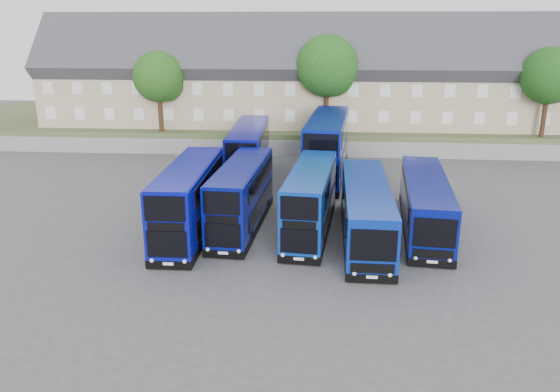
{
  "coord_description": "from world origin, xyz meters",
  "views": [
    {
      "loc": [
        1.52,
        -26.73,
        12.08
      ],
      "look_at": [
        -0.83,
        4.33,
        2.2
      ],
      "focal_mm": 35.0,
      "sensor_mm": 36.0,
      "label": 1
    }
  ],
  "objects_px": {
    "tree_west": "(160,79)",
    "tree_east": "(551,78)",
    "dd_front_mid": "(242,198)",
    "tree_mid": "(329,68)",
    "coach_east_a": "(366,212)",
    "dd_front_left": "(189,201)"
  },
  "relations": [
    {
      "from": "tree_mid",
      "to": "tree_east",
      "type": "xyz_separation_m",
      "value": [
        20.0,
        -0.5,
        -0.68
      ]
    },
    {
      "from": "dd_front_left",
      "to": "dd_front_mid",
      "type": "relative_size",
      "value": 1.04
    },
    {
      "from": "dd_front_mid",
      "to": "tree_east",
      "type": "height_order",
      "value": "tree_east"
    },
    {
      "from": "tree_west",
      "to": "tree_mid",
      "type": "distance_m",
      "value": 16.04
    },
    {
      "from": "coach_east_a",
      "to": "tree_mid",
      "type": "relative_size",
      "value": 1.32
    },
    {
      "from": "dd_front_left",
      "to": "tree_west",
      "type": "relative_size",
      "value": 1.37
    },
    {
      "from": "tree_west",
      "to": "tree_east",
      "type": "distance_m",
      "value": 36.0
    },
    {
      "from": "tree_west",
      "to": "tree_east",
      "type": "height_order",
      "value": "tree_east"
    },
    {
      "from": "dd_front_mid",
      "to": "tree_east",
      "type": "distance_m",
      "value": 33.01
    },
    {
      "from": "dd_front_left",
      "to": "dd_front_mid",
      "type": "xyz_separation_m",
      "value": [
        2.93,
        1.3,
        -0.1
      ]
    },
    {
      "from": "dd_front_left",
      "to": "coach_east_a",
      "type": "relative_size",
      "value": 0.87
    },
    {
      "from": "tree_west",
      "to": "dd_front_mid",
      "type": "bearing_deg",
      "value": -62.46
    },
    {
      "from": "tree_east",
      "to": "tree_west",
      "type": "bearing_deg",
      "value": -180.0
    },
    {
      "from": "tree_west",
      "to": "tree_mid",
      "type": "relative_size",
      "value": 0.83
    },
    {
      "from": "dd_front_mid",
      "to": "tree_mid",
      "type": "distance_m",
      "value": 22.45
    },
    {
      "from": "dd_front_left",
      "to": "dd_front_mid",
      "type": "bearing_deg",
      "value": 23.42
    },
    {
      "from": "tree_west",
      "to": "dd_front_left",
      "type": "bearing_deg",
      "value": -70.44
    },
    {
      "from": "coach_east_a",
      "to": "tree_mid",
      "type": "height_order",
      "value": "tree_mid"
    },
    {
      "from": "coach_east_a",
      "to": "tree_mid",
      "type": "distance_m",
      "value": 23.19
    },
    {
      "from": "tree_west",
      "to": "tree_mid",
      "type": "height_order",
      "value": "tree_mid"
    },
    {
      "from": "dd_front_left",
      "to": "coach_east_a",
      "type": "bearing_deg",
      "value": -0.3
    },
    {
      "from": "coach_east_a",
      "to": "tree_mid",
      "type": "bearing_deg",
      "value": 96.2
    }
  ]
}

